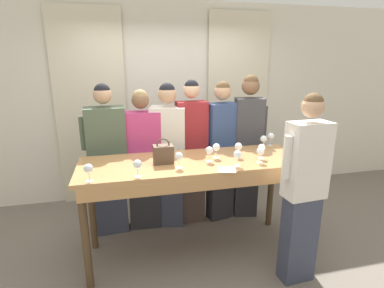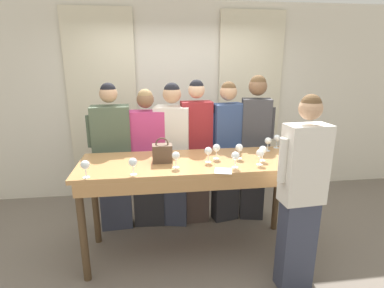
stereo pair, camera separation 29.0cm
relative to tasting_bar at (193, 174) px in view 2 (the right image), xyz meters
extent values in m
plane|color=#70665B|center=(0.00, 0.03, -0.90)|extent=(18.00, 18.00, 0.00)
cube|color=silver|center=(0.00, 1.67, 0.50)|extent=(12.00, 0.06, 2.80)
cube|color=beige|center=(-1.08, 1.60, 0.44)|extent=(0.95, 0.03, 2.69)
cube|color=beige|center=(1.08, 1.60, 0.44)|extent=(0.95, 0.03, 2.69)
cube|color=#B27F4C|center=(0.00, 0.03, 0.11)|extent=(2.24, 0.77, 0.04)
cube|color=#B27F4C|center=(0.00, -0.34, 0.03)|extent=(2.15, 0.03, 0.12)
cylinder|color=#4C3823|center=(-1.05, -0.28, -0.41)|extent=(0.07, 0.07, 0.99)
cylinder|color=#4C3823|center=(1.05, -0.28, -0.41)|extent=(0.07, 0.07, 0.99)
cylinder|color=#4C3823|center=(-1.05, 0.34, -0.41)|extent=(0.07, 0.07, 0.99)
cylinder|color=#4C3823|center=(1.05, 0.34, -0.41)|extent=(0.07, 0.07, 0.99)
cylinder|color=black|center=(0.87, -0.27, 0.22)|extent=(0.08, 0.08, 0.18)
cone|color=black|center=(0.87, -0.27, 0.33)|extent=(0.08, 0.08, 0.04)
cylinder|color=black|center=(0.87, -0.27, 0.40)|extent=(0.03, 0.03, 0.08)
cylinder|color=beige|center=(0.87, -0.27, 0.21)|extent=(0.08, 0.08, 0.07)
cube|color=brown|center=(-0.30, 0.03, 0.22)|extent=(0.19, 0.13, 0.18)
torus|color=brown|center=(-0.30, 0.03, 0.31)|extent=(0.13, 0.01, 0.13)
cylinder|color=white|center=(0.24, 0.06, 0.13)|extent=(0.06, 0.06, 0.00)
cylinder|color=white|center=(0.24, 0.06, 0.17)|extent=(0.01, 0.01, 0.08)
sphere|color=white|center=(0.24, 0.06, 0.25)|extent=(0.08, 0.08, 0.08)
sphere|color=beige|center=(0.24, 0.06, 0.24)|extent=(0.05, 0.05, 0.05)
cylinder|color=white|center=(0.61, -0.18, 0.13)|extent=(0.06, 0.06, 0.00)
cylinder|color=white|center=(0.61, -0.18, 0.17)|extent=(0.01, 0.01, 0.08)
sphere|color=white|center=(0.61, -0.18, 0.25)|extent=(0.08, 0.08, 0.08)
cylinder|color=white|center=(0.68, -0.07, 0.13)|extent=(0.06, 0.06, 0.00)
cylinder|color=white|center=(0.68, -0.07, 0.17)|extent=(0.01, 0.01, 0.08)
sphere|color=white|center=(0.68, -0.07, 0.25)|extent=(0.08, 0.08, 0.08)
cylinder|color=white|center=(0.98, -0.16, 0.13)|extent=(0.06, 0.06, 0.00)
cylinder|color=white|center=(0.98, -0.16, 0.17)|extent=(0.01, 0.01, 0.08)
sphere|color=white|center=(0.98, -0.16, 0.25)|extent=(0.08, 0.08, 0.08)
cylinder|color=white|center=(0.14, -0.04, 0.13)|extent=(0.06, 0.06, 0.00)
cylinder|color=white|center=(0.14, -0.04, 0.17)|extent=(0.01, 0.01, 0.08)
sphere|color=white|center=(0.14, -0.04, 0.25)|extent=(0.08, 0.08, 0.08)
cylinder|color=white|center=(0.36, -0.22, 0.13)|extent=(0.06, 0.06, 0.00)
cylinder|color=white|center=(0.36, -0.22, 0.17)|extent=(0.01, 0.01, 0.08)
sphere|color=white|center=(0.36, -0.22, 0.25)|extent=(0.08, 0.08, 0.08)
cylinder|color=white|center=(0.47, 0.03, 0.13)|extent=(0.06, 0.06, 0.00)
cylinder|color=white|center=(0.47, 0.03, 0.17)|extent=(0.01, 0.01, 0.08)
sphere|color=white|center=(0.47, 0.03, 0.25)|extent=(0.08, 0.08, 0.08)
cylinder|color=white|center=(-0.57, -0.28, 0.13)|extent=(0.06, 0.06, 0.00)
cylinder|color=white|center=(-0.57, -0.28, 0.17)|extent=(0.01, 0.01, 0.08)
sphere|color=white|center=(-0.57, -0.28, 0.25)|extent=(0.08, 0.08, 0.08)
cylinder|color=white|center=(0.86, 0.25, 0.13)|extent=(0.06, 0.06, 0.00)
cylinder|color=white|center=(0.86, 0.25, 0.17)|extent=(0.01, 0.01, 0.08)
sphere|color=white|center=(0.86, 0.25, 0.25)|extent=(0.08, 0.08, 0.08)
cylinder|color=white|center=(-0.18, -0.15, 0.13)|extent=(0.06, 0.06, 0.00)
cylinder|color=white|center=(-0.18, -0.15, 0.17)|extent=(0.01, 0.01, 0.08)
sphere|color=white|center=(-0.18, -0.15, 0.25)|extent=(0.08, 0.08, 0.08)
sphere|color=beige|center=(-0.18, -0.15, 0.24)|extent=(0.05, 0.05, 0.05)
cylinder|color=white|center=(1.00, 0.35, 0.13)|extent=(0.06, 0.06, 0.00)
cylinder|color=white|center=(1.00, 0.35, 0.17)|extent=(0.01, 0.01, 0.08)
sphere|color=white|center=(1.00, 0.35, 0.25)|extent=(0.08, 0.08, 0.08)
cylinder|color=white|center=(-0.96, -0.30, 0.13)|extent=(0.06, 0.06, 0.00)
cylinder|color=white|center=(-0.96, -0.30, 0.17)|extent=(0.01, 0.01, 0.08)
sphere|color=white|center=(-0.96, -0.30, 0.25)|extent=(0.08, 0.08, 0.08)
cube|color=white|center=(0.23, -0.30, 0.13)|extent=(0.19, 0.19, 0.00)
cube|color=#383D51|center=(-0.86, 0.67, -0.48)|extent=(0.38, 0.26, 0.84)
cube|color=#4C5B47|center=(-0.86, 0.67, 0.27)|extent=(0.45, 0.30, 0.66)
sphere|color=tan|center=(-0.86, 0.67, 0.74)|extent=(0.20, 0.20, 0.20)
sphere|color=black|center=(-0.86, 0.67, 0.77)|extent=(0.18, 0.18, 0.18)
cylinder|color=#4C5B47|center=(-0.63, 0.68, 0.32)|extent=(0.07, 0.07, 0.37)
cylinder|color=#4C5B47|center=(-1.10, 0.65, 0.32)|extent=(0.07, 0.07, 0.37)
cube|color=#28282D|center=(-0.46, 0.67, -0.50)|extent=(0.37, 0.21, 0.80)
cube|color=#C63D7A|center=(-0.46, 0.67, 0.22)|extent=(0.44, 0.24, 0.64)
sphere|color=brown|center=(-0.46, 0.67, 0.67)|extent=(0.20, 0.20, 0.20)
sphere|color=#93754C|center=(-0.46, 0.67, 0.70)|extent=(0.17, 0.17, 0.17)
cylinder|color=#C63D7A|center=(-0.23, 0.65, 0.27)|extent=(0.07, 0.07, 0.35)
cylinder|color=#C63D7A|center=(-0.69, 0.68, 0.27)|extent=(0.07, 0.07, 0.35)
cube|color=#383D51|center=(-0.16, 0.67, -0.49)|extent=(0.38, 0.30, 0.83)
cube|color=silver|center=(-0.16, 0.67, 0.25)|extent=(0.45, 0.36, 0.66)
sphere|color=tan|center=(-0.16, 0.67, 0.72)|extent=(0.21, 0.21, 0.21)
sphere|color=black|center=(-0.16, 0.67, 0.76)|extent=(0.19, 0.19, 0.19)
cylinder|color=silver|center=(0.06, 0.62, 0.30)|extent=(0.08, 0.08, 0.36)
cylinder|color=silver|center=(-0.37, 0.72, 0.30)|extent=(0.08, 0.08, 0.36)
cube|color=#473833|center=(0.13, 0.67, -0.47)|extent=(0.31, 0.18, 0.86)
cube|color=maroon|center=(0.13, 0.67, 0.29)|extent=(0.37, 0.22, 0.68)
sphere|color=#DBAD89|center=(0.13, 0.67, 0.77)|extent=(0.19, 0.19, 0.19)
sphere|color=black|center=(0.13, 0.67, 0.80)|extent=(0.17, 0.17, 0.17)
cylinder|color=maroon|center=(0.33, 0.68, 0.35)|extent=(0.07, 0.07, 0.37)
cylinder|color=maroon|center=(-0.07, 0.66, 0.35)|extent=(0.07, 0.07, 0.37)
cube|color=#28282D|center=(0.51, 0.67, -0.48)|extent=(0.35, 0.24, 0.84)
cube|color=#334775|center=(0.51, 0.67, 0.27)|extent=(0.41, 0.28, 0.67)
sphere|color=tan|center=(0.51, 0.67, 0.74)|extent=(0.20, 0.20, 0.20)
sphere|color=brown|center=(0.51, 0.67, 0.77)|extent=(0.18, 0.18, 0.18)
cylinder|color=#334775|center=(0.71, 0.71, 0.32)|extent=(0.08, 0.08, 0.37)
cylinder|color=#334775|center=(0.30, 0.62, 0.32)|extent=(0.08, 0.08, 0.37)
cube|color=#28282D|center=(0.86, 0.67, -0.47)|extent=(0.32, 0.25, 0.87)
cube|color=#3D3D42|center=(0.86, 0.67, 0.31)|extent=(0.38, 0.30, 0.69)
sphere|color=brown|center=(0.86, 0.67, 0.80)|extent=(0.22, 0.22, 0.22)
sphere|color=brown|center=(0.86, 0.67, 0.84)|extent=(0.19, 0.19, 0.19)
cylinder|color=#3D3D42|center=(1.05, 0.63, 0.36)|extent=(0.08, 0.08, 0.38)
cylinder|color=#3D3D42|center=(0.67, 0.71, 0.36)|extent=(0.08, 0.08, 0.38)
cube|color=#383D51|center=(0.84, -0.60, -0.48)|extent=(0.31, 0.19, 0.84)
cube|color=silver|center=(0.84, -0.60, 0.27)|extent=(0.37, 0.23, 0.67)
sphere|color=tan|center=(0.84, -0.60, 0.73)|extent=(0.18, 0.18, 0.18)
sphere|color=brown|center=(0.84, -0.60, 0.76)|extent=(0.16, 0.16, 0.16)
cylinder|color=silver|center=(0.64, -0.62, 0.32)|extent=(0.07, 0.07, 0.37)
cylinder|color=silver|center=(1.03, -0.59, 0.32)|extent=(0.07, 0.07, 0.37)
camera|label=1|loc=(-0.67, -2.72, 1.09)|focal=28.00mm
camera|label=2|loc=(-0.39, -2.77, 1.09)|focal=28.00mm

